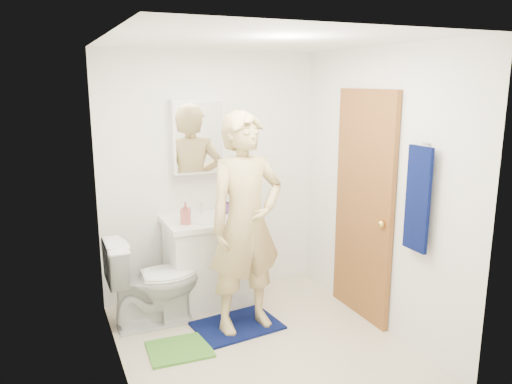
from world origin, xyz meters
TOP-DOWN VIEW (x-y plane):
  - floor at (0.00, 0.00)m, footprint 2.20×2.40m
  - ceiling at (0.00, 0.00)m, footprint 2.20×2.40m
  - wall_back at (0.00, 1.21)m, footprint 2.20×0.02m
  - wall_front at (0.00, -1.21)m, footprint 2.20×0.02m
  - wall_left at (-1.11, 0.00)m, footprint 0.02×2.40m
  - wall_right at (1.11, 0.00)m, footprint 0.02×2.40m
  - vanity_cabinet at (-0.15, 0.91)m, footprint 0.75×0.55m
  - countertop at (-0.15, 0.91)m, footprint 0.79×0.59m
  - sink_basin at (-0.15, 0.91)m, footprint 0.40×0.40m
  - faucet at (-0.15, 1.09)m, footprint 0.03×0.03m
  - medicine_cabinet at (-0.15, 1.14)m, footprint 0.50×0.12m
  - mirror_panel at (-0.15, 1.08)m, footprint 0.46×0.01m
  - door at (1.07, 0.15)m, footprint 0.05×0.80m
  - door_knob at (1.03, -0.17)m, footprint 0.07×0.07m
  - towel at (1.03, -0.57)m, footprint 0.03×0.24m
  - towel_hook at (1.07, -0.57)m, footprint 0.06×0.02m
  - toilet at (-0.72, 0.70)m, footprint 0.79×0.45m
  - bath_mat at (-0.08, 0.34)m, footprint 0.77×0.59m
  - green_rug at (-0.65, 0.16)m, footprint 0.51×0.44m
  - soap_dispenser at (-0.38, 0.83)m, footprint 0.12×0.12m
  - toothbrush_cup at (0.09, 1.04)m, footprint 0.13×0.13m
  - man at (-0.01, 0.29)m, footprint 0.73×0.53m

SIDE VIEW (x-z plane):
  - floor at x=0.00m, z-range -0.02..0.00m
  - green_rug at x=-0.65m, z-range 0.00..0.02m
  - bath_mat at x=-0.08m, z-range 0.00..0.02m
  - vanity_cabinet at x=-0.15m, z-range 0.00..0.80m
  - toilet at x=-0.72m, z-range 0.00..0.81m
  - countertop at x=-0.15m, z-range 0.80..0.85m
  - sink_basin at x=-0.15m, z-range 0.83..0.86m
  - toothbrush_cup at x=0.09m, z-range 0.85..0.95m
  - faucet at x=-0.15m, z-range 0.85..0.97m
  - door_knob at x=1.03m, z-range 0.91..0.98m
  - soap_dispenser at x=-0.38m, z-range 0.85..1.05m
  - man at x=-0.01m, z-range 0.02..1.88m
  - door at x=1.07m, z-range 0.00..2.05m
  - wall_back at x=0.00m, z-range 0.00..2.40m
  - wall_front at x=0.00m, z-range 0.00..2.40m
  - wall_left at x=-1.11m, z-range 0.00..2.40m
  - wall_right at x=1.11m, z-range 0.00..2.40m
  - towel at x=1.03m, z-range 0.85..1.65m
  - medicine_cabinet at x=-0.15m, z-range 1.25..1.95m
  - mirror_panel at x=-0.15m, z-range 1.27..1.93m
  - towel_hook at x=1.07m, z-range 1.66..1.68m
  - ceiling at x=0.00m, z-range 2.40..2.42m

